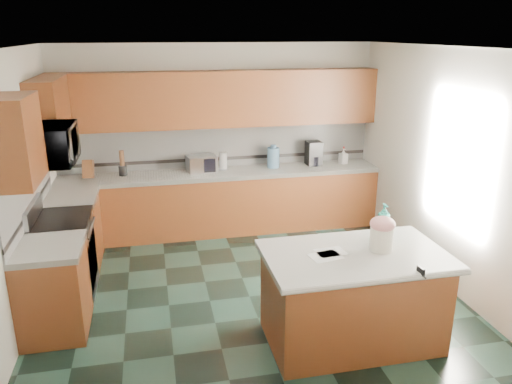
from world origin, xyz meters
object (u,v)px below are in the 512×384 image
object	(u,v)px
soap_bottle_island	(384,221)
toaster_oven	(202,164)
treat_jar	(381,239)
coffee_maker	(314,153)
knife_block	(88,169)
island_top	(355,256)
island_base	(352,300)

from	to	relation	value
soap_bottle_island	toaster_oven	distance (m)	3.15
treat_jar	coffee_maker	size ratio (longest dim) A/B	0.62
toaster_oven	soap_bottle_island	bearing A→B (deg)	-71.79
soap_bottle_island	knife_block	distance (m)	4.11
island_top	coffee_maker	world-z (taller)	coffee_maker
knife_block	coffee_maker	bearing A→B (deg)	7.34
treat_jar	coffee_maker	bearing A→B (deg)	67.36
treat_jar	coffee_maker	distance (m)	3.09
island_top	treat_jar	distance (m)	0.29
island_base	soap_bottle_island	size ratio (longest dim) A/B	4.50
coffee_maker	soap_bottle_island	bearing A→B (deg)	-96.16
island_base	island_top	bearing A→B (deg)	179.69
island_top	toaster_oven	xyz separation A→B (m)	(-1.08, 3.05, 0.15)
island_base	treat_jar	world-z (taller)	treat_jar
island_base	coffee_maker	distance (m)	3.22
soap_bottle_island	treat_jar	bearing A→B (deg)	-117.35
island_base	treat_jar	xyz separation A→B (m)	(0.25, 0.01, 0.60)
toaster_oven	treat_jar	bearing A→B (deg)	-76.02
treat_jar	coffee_maker	world-z (taller)	coffee_maker
island_base	toaster_oven	distance (m)	3.29
island_base	knife_block	distance (m)	4.08
island_top	soap_bottle_island	bearing A→B (deg)	34.14
treat_jar	island_top	bearing A→B (deg)	167.30
soap_bottle_island	toaster_oven	world-z (taller)	soap_bottle_island
treat_jar	knife_block	xyz separation A→B (m)	(-2.89, 3.04, 0.01)
island_base	soap_bottle_island	distance (m)	0.82
knife_block	coffee_maker	world-z (taller)	coffee_maker
island_top	toaster_oven	distance (m)	3.24
treat_jar	soap_bottle_island	distance (m)	0.30
toaster_oven	coffee_maker	xyz separation A→B (m)	(1.69, 0.03, 0.06)
soap_bottle_island	coffee_maker	size ratio (longest dim) A/B	0.97
island_top	treat_jar	world-z (taller)	treat_jar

